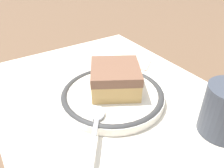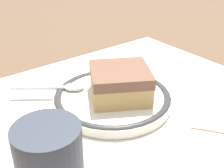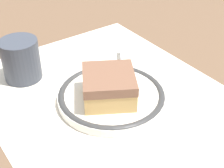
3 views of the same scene
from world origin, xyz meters
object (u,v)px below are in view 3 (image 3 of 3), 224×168
at_px(plate, 112,96).
at_px(cup, 21,62).
at_px(cake_slice, 109,87).
at_px(sugar_packet, 65,158).
at_px(spoon, 122,65).

xyz_separation_m(plate, cup, (0.16, 0.10, 0.03)).
xyz_separation_m(plate, cake_slice, (-0.01, 0.01, 0.03)).
height_order(cake_slice, sugar_packet, cake_slice).
relative_size(plate, sugar_packet, 3.81).
bearing_deg(sugar_packet, cake_slice, -62.33).
bearing_deg(spoon, plate, 131.36).
xyz_separation_m(cake_slice, spoon, (0.07, -0.08, -0.02)).
xyz_separation_m(spoon, cup, (0.10, 0.17, 0.02)).
distance_m(cake_slice, sugar_packet, 0.14).
distance_m(cake_slice, cup, 0.19).
distance_m(plate, cake_slice, 0.03).
bearing_deg(sugar_packet, spoon, -56.74).
relative_size(spoon, cup, 1.35).
bearing_deg(plate, sugar_packet, 118.61).
xyz_separation_m(plate, sugar_packet, (-0.07, 0.14, -0.01)).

